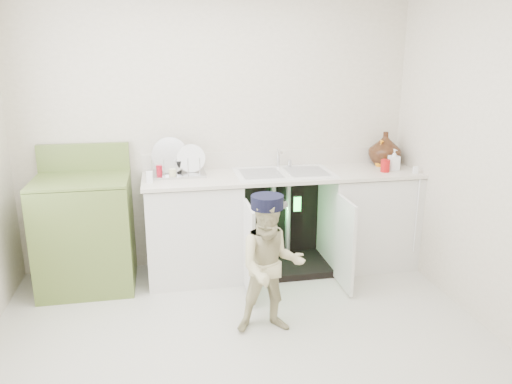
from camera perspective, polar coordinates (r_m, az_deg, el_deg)
The scene contains 5 objects.
ground at distance 3.54m, azimuth -1.16°, elevation -17.28°, with size 3.50×3.50×0.00m, color #BBB5A4.
room_shell at distance 3.04m, azimuth -1.29°, elevation 2.87°, with size 6.00×5.50×1.26m.
counter_run at distance 4.51m, azimuth 3.40°, elevation -3.08°, with size 2.44×1.02×1.21m.
avocado_stove at distance 4.40m, azimuth -18.89°, elevation -4.27°, with size 0.76×0.65×1.17m.
repair_worker at distance 3.49m, azimuth 1.71°, elevation -8.31°, with size 0.66×0.88×1.00m.
Camera 1 is at (-0.49, -2.92, 1.93)m, focal length 35.00 mm.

